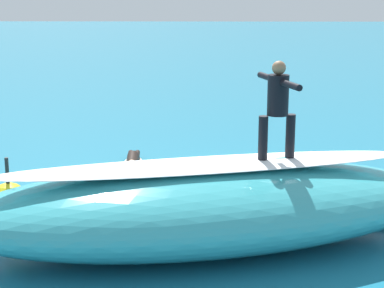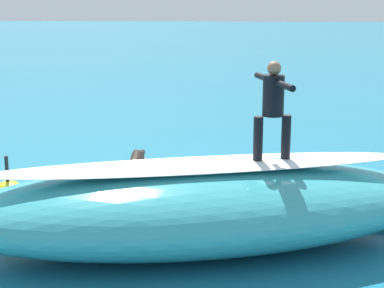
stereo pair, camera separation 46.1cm
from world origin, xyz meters
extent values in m
plane|color=teal|center=(0.00, 0.00, 0.00)|extent=(120.00, 120.00, 0.00)
ellipsoid|color=teal|center=(0.65, 2.31, 0.66)|extent=(8.35, 4.66, 1.31)
ellipsoid|color=white|center=(0.65, 2.31, 1.35)|extent=(6.76, 2.55, 0.08)
ellipsoid|color=#33B2D1|center=(-0.49, 2.04, 1.35)|extent=(2.13, 1.09, 0.08)
cylinder|color=black|center=(-0.27, 2.11, 1.74)|extent=(0.15, 0.15, 0.71)
cylinder|color=black|center=(-0.72, 1.97, 1.74)|extent=(0.15, 0.15, 0.71)
cylinder|color=black|center=(-0.49, 2.04, 2.42)|extent=(0.42, 0.42, 0.64)
sphere|color=#936B4C|center=(-0.49, 2.04, 2.85)|extent=(0.22, 0.22, 0.22)
cylinder|color=black|center=(-0.63, 2.47, 2.64)|extent=(0.27, 0.58, 0.10)
cylinder|color=black|center=(-0.35, 1.60, 2.64)|extent=(0.27, 0.58, 0.10)
ellipsoid|color=#EAE5C6|center=(2.27, -2.10, 0.03)|extent=(0.66, 2.22, 0.07)
cylinder|color=black|center=(2.27, -2.10, 0.20)|extent=(0.33, 0.80, 0.28)
sphere|color=tan|center=(2.23, -1.63, 0.26)|extent=(0.19, 0.19, 0.19)
cylinder|color=black|center=(2.39, -2.81, 0.13)|extent=(0.17, 0.66, 0.12)
cylinder|color=black|center=(2.23, -2.82, 0.13)|extent=(0.17, 0.66, 0.12)
sphere|color=yellow|center=(4.15, 1.11, 0.33)|extent=(0.67, 0.67, 0.67)
cylinder|color=#262626|center=(4.15, 1.11, 0.90)|extent=(0.07, 0.07, 0.47)
ellipsoid|color=white|center=(-0.60, 1.29, 0.08)|extent=(0.69, 0.64, 0.15)
ellipsoid|color=white|center=(-2.39, 1.19, 0.06)|extent=(0.80, 0.91, 0.13)
ellipsoid|color=white|center=(3.24, 1.00, 0.07)|extent=(0.86, 0.70, 0.14)
camera|label=1|loc=(0.72, 12.19, 4.13)|focal=61.26mm
camera|label=2|loc=(0.26, 12.17, 4.13)|focal=61.26mm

